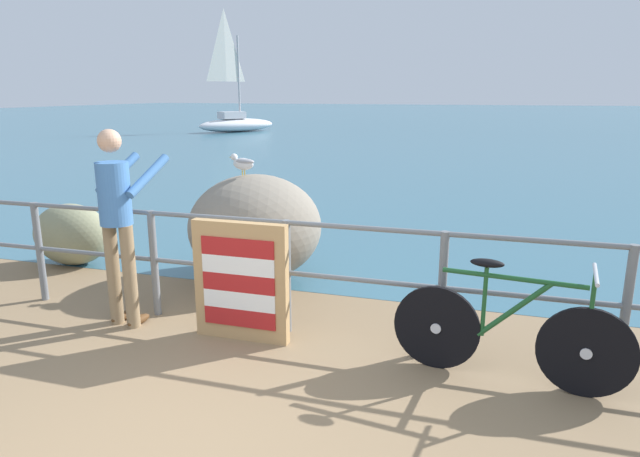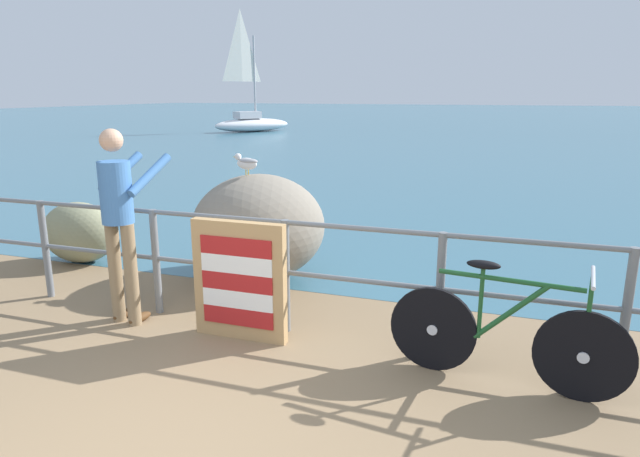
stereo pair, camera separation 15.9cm
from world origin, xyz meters
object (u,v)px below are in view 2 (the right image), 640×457
object	(u,v)px
person_at_railing	(120,218)
breakwater_boulder_main	(259,227)
breakwater_boulder_left	(79,232)
folded_deckchair_stack	(239,281)
sailboat	(251,118)
bicycle	(505,334)
seagull	(247,162)

from	to	relation	value
person_at_railing	breakwater_boulder_main	size ratio (longest dim) A/B	1.17
breakwater_boulder_left	person_at_railing	bearing A→B (deg)	-38.07
folded_deckchair_stack	breakwater_boulder_left	xyz separation A→B (m)	(-2.91, 1.35, -0.14)
sailboat	bicycle	bearing A→B (deg)	-115.94
breakwater_boulder_left	seagull	world-z (taller)	seagull
breakwater_boulder_main	seagull	distance (m)	0.74
folded_deckchair_stack	breakwater_boulder_main	size ratio (longest dim) A/B	0.69
person_at_railing	breakwater_boulder_left	distance (m)	2.32
sailboat	person_at_railing	bearing A→B (deg)	-122.44
breakwater_boulder_main	breakwater_boulder_left	bearing A→B (deg)	-175.31
seagull	person_at_railing	bearing A→B (deg)	82.28
seagull	sailboat	size ratio (longest dim) A/B	0.06
breakwater_boulder_left	breakwater_boulder_main	bearing A→B (deg)	4.69
person_at_railing	seagull	distance (m)	1.63
breakwater_boulder_left	seagull	size ratio (longest dim) A/B	2.87
breakwater_boulder_left	seagull	distance (m)	2.47
person_at_railing	seagull	xyz separation A→B (m)	(0.52, 1.51, 0.34)
bicycle	sailboat	world-z (taller)	sailboat
breakwater_boulder_main	breakwater_boulder_left	world-z (taller)	breakwater_boulder_main
seagull	bicycle	bearing A→B (deg)	161.75
bicycle	person_at_railing	xyz separation A→B (m)	(-3.32, 0.07, 0.60)
folded_deckchair_stack	breakwater_boulder_main	bearing A→B (deg)	109.08
person_at_railing	folded_deckchair_stack	world-z (taller)	person_at_railing
folded_deckchair_stack	breakwater_boulder_left	size ratio (longest dim) A/B	1.06
bicycle	person_at_railing	size ratio (longest dim) A/B	0.95
breakwater_boulder_left	seagull	xyz separation A→B (m)	(2.28, 0.13, 0.95)
bicycle	breakwater_boulder_left	xyz separation A→B (m)	(-5.08, 1.45, -0.01)
bicycle	person_at_railing	world-z (taller)	person_at_railing
folded_deckchair_stack	person_at_railing	bearing A→B (deg)	-178.75
bicycle	breakwater_boulder_left	bearing A→B (deg)	170.91
bicycle	breakwater_boulder_left	size ratio (longest dim) A/B	1.72
person_at_railing	breakwater_boulder_left	size ratio (longest dim) A/B	1.81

